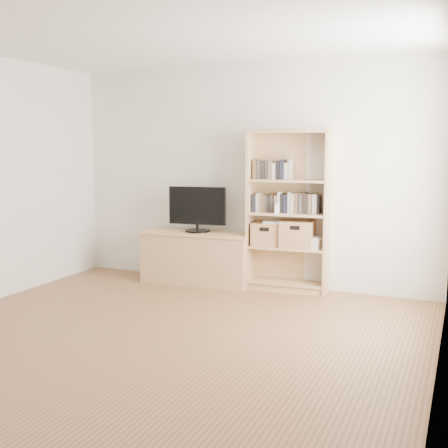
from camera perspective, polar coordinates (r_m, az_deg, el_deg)
The scene contains 14 objects.
floor at distance 4.76m, azimuth -8.52°, elevation -12.50°, with size 4.50×5.00×0.01m, color brown.
back_wall at distance 6.72m, azimuth 2.63°, elevation 4.88°, with size 4.50×0.02×2.60m, color silver.
right_wall at distance 3.79m, azimuth 21.32°, elevation 2.06°, with size 0.02×5.00×2.60m, color silver.
ceiling at distance 4.56m, azimuth -9.22°, elevation 19.81°, with size 4.50×5.00×0.01m, color white.
tv_stand at distance 6.85m, azimuth -2.69°, elevation -3.49°, with size 1.32×0.49×0.60m, color tan.
bookshelf at distance 6.42m, azimuth 6.51°, elevation 1.32°, with size 0.92×0.33×1.84m, color tan.
television at distance 6.75m, azimuth -2.72°, elevation 1.55°, with size 0.70×0.05×0.55m, color black.
books_row_mid at distance 6.43m, azimuth 6.57°, elevation 2.14°, with size 0.83×0.16×0.22m, color black.
books_row_upper at distance 6.46m, azimuth 4.83°, elevation 5.38°, with size 0.34×0.13×0.18m, color black.
baby_monitor at distance 6.34m, azimuth 5.41°, elevation 1.51°, with size 0.05×0.03×0.10m, color white.
basket_left at distance 6.51m, azimuth 4.35°, elevation -1.02°, with size 0.32×0.27×0.27m, color #A5724A.
basket_right at distance 6.43m, azimuth 7.45°, elevation -1.01°, with size 0.37×0.30×0.30m, color #A5724A.
laptop at distance 6.45m, azimuth 5.80°, elevation 0.20°, with size 0.35×0.25×0.03m, color silver.
magazine_stack at distance 6.41m, azimuth 9.23°, elevation -1.96°, with size 0.16×0.23×0.11m, color beige.
Camera 1 is at (2.38, -3.77, 1.65)m, focal length 45.00 mm.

